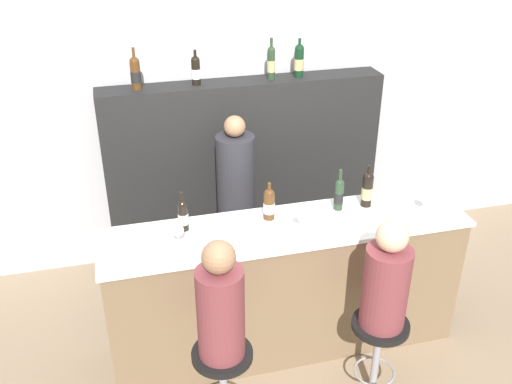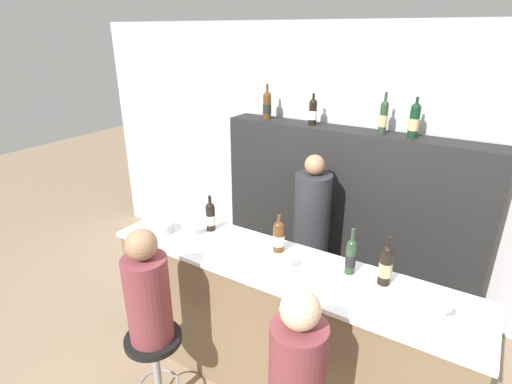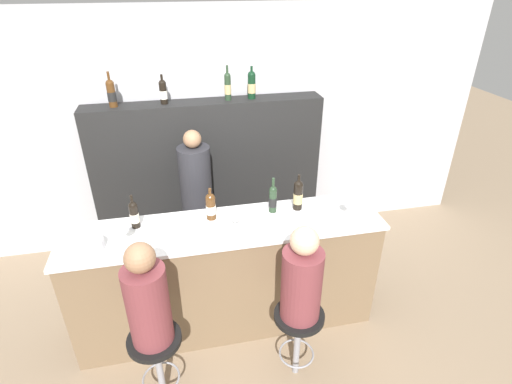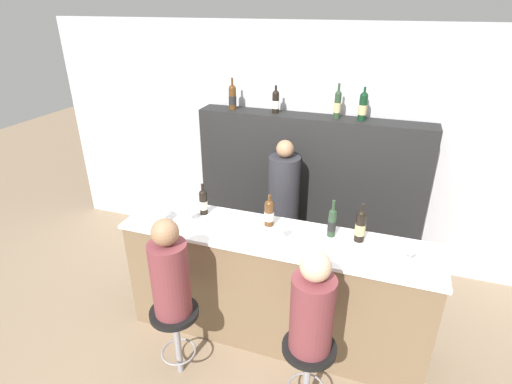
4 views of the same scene
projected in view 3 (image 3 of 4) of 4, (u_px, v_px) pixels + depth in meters
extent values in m
plane|color=#8C755B|center=(234.00, 344.00, 3.48)|extent=(16.00, 16.00, 0.00)
cube|color=#B2B2B7|center=(205.00, 133.00, 4.37)|extent=(6.40, 0.05, 2.60)
cube|color=brown|center=(227.00, 278.00, 3.47)|extent=(2.54, 0.55, 1.03)
cube|color=white|center=(225.00, 227.00, 3.21)|extent=(2.58, 0.59, 0.03)
cube|color=black|center=(209.00, 178.00, 4.39)|extent=(2.41, 0.28, 1.71)
cylinder|color=black|center=(135.00, 216.00, 3.14)|extent=(0.07, 0.07, 0.19)
cylinder|color=beige|center=(135.00, 217.00, 3.15)|extent=(0.07, 0.07, 0.08)
sphere|color=black|center=(133.00, 206.00, 3.10)|extent=(0.07, 0.07, 0.07)
cylinder|color=black|center=(132.00, 200.00, 3.07)|extent=(0.02, 0.02, 0.08)
cylinder|color=#4C2D14|center=(211.00, 208.00, 3.25)|extent=(0.08, 0.08, 0.19)
cylinder|color=beige|center=(211.00, 209.00, 3.26)|extent=(0.08, 0.08, 0.08)
sphere|color=#4C2D14|center=(210.00, 198.00, 3.21)|extent=(0.08, 0.08, 0.08)
cylinder|color=#4C2D14|center=(210.00, 193.00, 3.18)|extent=(0.02, 0.02, 0.07)
cylinder|color=#233823|center=(273.00, 201.00, 3.34)|extent=(0.07, 0.07, 0.21)
cylinder|color=black|center=(273.00, 202.00, 3.35)|extent=(0.07, 0.07, 0.08)
sphere|color=#233823|center=(273.00, 190.00, 3.29)|extent=(0.07, 0.07, 0.07)
cylinder|color=#233823|center=(273.00, 183.00, 3.26)|extent=(0.02, 0.02, 0.10)
cylinder|color=black|center=(298.00, 197.00, 3.38)|extent=(0.08, 0.08, 0.23)
cylinder|color=tan|center=(298.00, 198.00, 3.38)|extent=(0.08, 0.08, 0.09)
sphere|color=black|center=(299.00, 185.00, 3.32)|extent=(0.08, 0.08, 0.08)
cylinder|color=black|center=(299.00, 179.00, 3.30)|extent=(0.02, 0.02, 0.08)
cylinder|color=#4C2D14|center=(112.00, 95.00, 3.76)|extent=(0.08, 0.08, 0.22)
cylinder|color=black|center=(112.00, 97.00, 3.77)|extent=(0.08, 0.08, 0.09)
sphere|color=#4C2D14|center=(110.00, 84.00, 3.71)|extent=(0.08, 0.08, 0.08)
cylinder|color=#4C2D14|center=(108.00, 77.00, 3.68)|extent=(0.02, 0.02, 0.10)
cylinder|color=black|center=(163.00, 94.00, 3.86)|extent=(0.07, 0.07, 0.20)
cylinder|color=white|center=(164.00, 95.00, 3.86)|extent=(0.07, 0.07, 0.08)
sphere|color=black|center=(162.00, 83.00, 3.81)|extent=(0.07, 0.07, 0.07)
cylinder|color=black|center=(162.00, 78.00, 3.78)|extent=(0.02, 0.02, 0.07)
cylinder|color=#233823|center=(228.00, 88.00, 3.96)|extent=(0.06, 0.06, 0.24)
cylinder|color=tan|center=(228.00, 89.00, 3.97)|extent=(0.07, 0.07, 0.10)
sphere|color=#233823|center=(227.00, 76.00, 3.90)|extent=(0.06, 0.06, 0.06)
cylinder|color=#233823|center=(227.00, 70.00, 3.88)|extent=(0.02, 0.02, 0.09)
cylinder|color=black|center=(252.00, 87.00, 4.01)|extent=(0.08, 0.08, 0.24)
cylinder|color=tan|center=(252.00, 88.00, 4.01)|extent=(0.08, 0.08, 0.09)
sphere|color=black|center=(252.00, 75.00, 3.95)|extent=(0.08, 0.08, 0.08)
cylinder|color=black|center=(252.00, 70.00, 3.92)|extent=(0.02, 0.02, 0.07)
cylinder|color=silver|center=(126.00, 242.00, 3.00)|extent=(0.07, 0.07, 0.00)
cylinder|color=silver|center=(125.00, 238.00, 2.98)|extent=(0.01, 0.01, 0.09)
sphere|color=silver|center=(124.00, 229.00, 2.94)|extent=(0.08, 0.08, 0.08)
cylinder|color=silver|center=(235.00, 229.00, 3.15)|extent=(0.06, 0.06, 0.00)
cylinder|color=silver|center=(235.00, 225.00, 3.13)|extent=(0.01, 0.01, 0.08)
sphere|color=silver|center=(235.00, 218.00, 3.10)|extent=(0.07, 0.07, 0.07)
cylinder|color=silver|center=(347.00, 216.00, 3.33)|extent=(0.07, 0.07, 0.00)
cylinder|color=silver|center=(348.00, 212.00, 3.30)|extent=(0.01, 0.01, 0.08)
sphere|color=silver|center=(349.00, 204.00, 3.27)|extent=(0.07, 0.07, 0.07)
cylinder|color=#B7B7BC|center=(90.00, 245.00, 2.91)|extent=(0.19, 0.19, 0.08)
cylinder|color=gray|center=(160.00, 370.00, 2.92)|extent=(0.05, 0.05, 0.60)
torus|color=gray|center=(161.00, 378.00, 2.96)|extent=(0.28, 0.28, 0.02)
cylinder|color=black|center=(154.00, 340.00, 2.76)|extent=(0.38, 0.38, 0.04)
cylinder|color=brown|center=(148.00, 306.00, 2.60)|extent=(0.28, 0.28, 0.60)
sphere|color=#936B4C|center=(140.00, 258.00, 2.41)|extent=(0.20, 0.20, 0.20)
cylinder|color=gray|center=(297.00, 345.00, 3.11)|extent=(0.05, 0.05, 0.60)
torus|color=gray|center=(296.00, 353.00, 3.15)|extent=(0.28, 0.28, 0.02)
cylinder|color=black|center=(299.00, 316.00, 2.95)|extent=(0.38, 0.38, 0.04)
cylinder|color=brown|center=(301.00, 285.00, 2.80)|extent=(0.29, 0.29, 0.56)
sphere|color=#D8AD8C|center=(305.00, 241.00, 2.62)|extent=(0.20, 0.20, 0.20)
cylinder|color=#28282D|center=(198.00, 211.00, 4.09)|extent=(0.32, 0.32, 1.40)
sphere|color=#936B4C|center=(192.00, 139.00, 3.71)|extent=(0.17, 0.17, 0.17)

